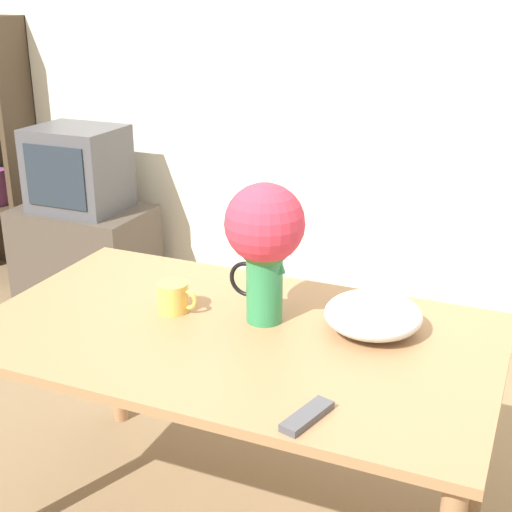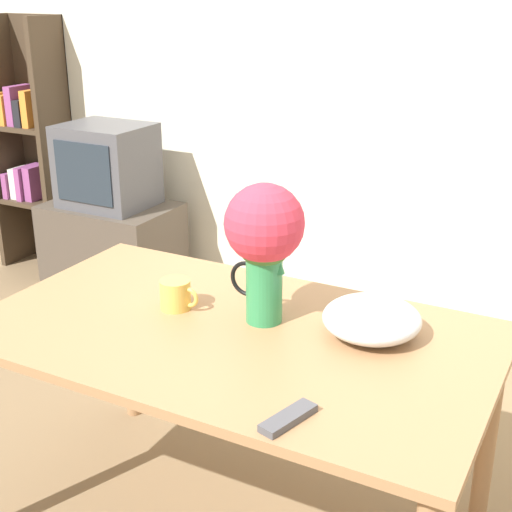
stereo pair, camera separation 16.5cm
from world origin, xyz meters
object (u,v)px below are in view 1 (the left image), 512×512
Objects in this scene: tv_set at (78,169)px; flower_vase at (265,235)px; coffee_mug at (174,297)px; white_bowl at (373,315)px.

flower_vase is at bearing -36.98° from tv_set.
flower_vase is 0.94× the size of tv_set.
white_bowl is (0.63, 0.11, 0.01)m from coffee_mug.
white_bowl is 0.63× the size of tv_set.
white_bowl is (0.33, 0.06, -0.23)m from flower_vase.
tv_set is at bearing 149.35° from white_bowl.
flower_vase is 3.24× the size of coffee_mug.
coffee_mug is 0.29× the size of tv_set.
tv_set is at bearing 143.02° from flower_vase.
flower_vase is 0.38m from coffee_mug.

